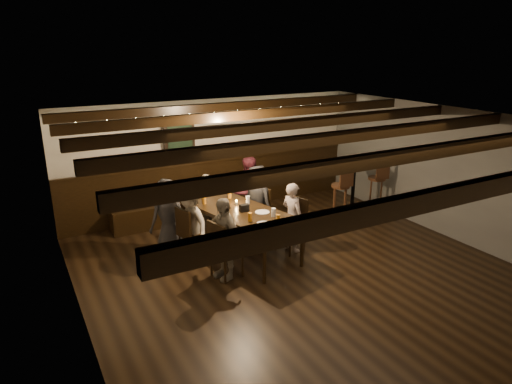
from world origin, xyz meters
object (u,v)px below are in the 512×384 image
chair_left_far (226,260)px  person_left_near (190,223)px  chair_right_far (291,235)px  chair_left_near (193,242)px  bar_stool_right (376,195)px  dining_table (242,214)px  person_left_far (224,239)px  person_right_near (258,201)px  chair_right_near (256,221)px  person_right_far (292,217)px  bar_stool_left (340,203)px  high_top_table (353,182)px  person_bench_centre (206,205)px  person_bench_right (248,192)px  person_bench_left (168,216)px

chair_left_far → person_left_near: bearing=-178.1°
chair_right_far → person_left_near: person_left_near is taller
chair_left_near → bar_stool_right: size_ratio=0.79×
dining_table → person_left_far: bearing=-149.0°
chair_left_near → person_right_near: bearing=90.0°
dining_table → chair_right_near: chair_right_near is taller
person_right_far → bar_stool_left: (1.52, 0.59, -0.19)m
high_top_table → person_right_far: bearing=-158.5°
chair_right_near → high_top_table: (2.26, -0.07, 0.47)m
chair_right_near → person_bench_centre: size_ratio=0.75×
person_left_near → high_top_table: bearing=81.0°
chair_right_near → person_bench_right: person_bench_right is taller
chair_left_far → chair_right_near: (1.20, 1.20, -0.01)m
chair_right_far → person_left_near: bearing=58.5°
bar_stool_right → chair_left_far: bearing=-159.8°
chair_right_far → high_top_table: high_top_table is taller
person_left_near → dining_table: bearing=59.0°
bar_stool_right → dining_table: bearing=-167.3°
person_bench_right → bar_stool_left: person_bench_right is taller
person_right_far → person_right_near: bearing=0.0°
bar_stool_left → dining_table: bearing=-171.1°
chair_left_near → person_bench_centre: size_ratio=0.75×
person_bench_centre → person_left_far: 1.68m
bar_stool_left → person_left_far: bearing=-161.6°
person_left_far → person_right_far: size_ratio=1.06×
chair_left_far → high_top_table: bearing=95.1°
person_left_near → chair_left_near: bearing=90.0°
person_right_near → bar_stool_left: bearing=-112.4°
high_top_table → bar_stool_left: bearing=-157.6°
person_bench_right → person_left_near: size_ratio=1.10×
chair_left_far → chair_right_far: 1.44m
person_left_near → bar_stool_right: bearing=78.4°
chair_right_far → person_bench_right: 1.42m
chair_right_far → person_bench_left: (-1.88, 0.95, 0.37)m
person_bench_centre → person_right_far: person_right_far is taller
person_right_far → bar_stool_left: bearing=-81.8°
person_bench_left → person_right_far: person_bench_left is taller
person_bench_centre → person_right_far: bearing=116.6°
chair_right_near → chair_right_far: (0.20, -0.88, 0.01)m
person_left_near → person_left_far: 0.90m
dining_table → person_right_far: 0.88m
person_bench_centre → person_right_far: size_ratio=0.99×
person_bench_centre → person_left_far: bearing=63.4°
high_top_table → person_right_near: bearing=178.0°
person_bench_left → bar_stool_left: size_ratio=1.15×
person_bench_centre → bar_stool_right: bearing=156.7°
chair_left_near → person_left_far: size_ratio=0.70×
chair_left_far → chair_right_near: 1.70m
chair_left_near → person_right_far: 1.76m
chair_right_far → bar_stool_left: (1.55, 0.60, 0.14)m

